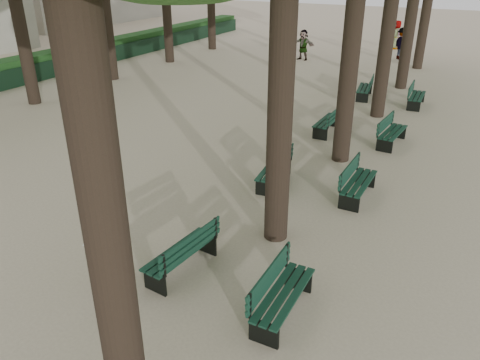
% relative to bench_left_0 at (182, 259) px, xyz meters
% --- Properties ---
extents(ground, '(120.00, 120.00, 0.00)m').
position_rel_bench_left_0_xyz_m(ground, '(-0.37, -0.96, -0.27)').
color(ground, '#BFAE91').
rests_on(ground, ground).
extents(bench_left_0, '(0.75, 1.85, 0.92)m').
position_rel_bench_left_0_xyz_m(bench_left_0, '(0.00, 0.00, 0.00)').
color(bench_left_0, black).
rests_on(bench_left_0, ground).
extents(bench_left_1, '(0.77, 1.85, 0.92)m').
position_rel_bench_left_0_xyz_m(bench_left_1, '(-0.00, 4.50, 0.00)').
color(bench_left_1, black).
rests_on(bench_left_1, ground).
extents(bench_left_2, '(0.60, 1.81, 0.92)m').
position_rel_bench_left_0_xyz_m(bench_left_2, '(0.00, 9.21, 0.00)').
color(bench_left_2, black).
rests_on(bench_left_2, ground).
extents(bench_left_3, '(0.81, 1.86, 0.92)m').
position_rel_bench_left_0_xyz_m(bench_left_3, '(-0.00, 14.44, 0.00)').
color(bench_left_3, black).
rests_on(bench_left_3, ground).
extents(bench_right_0, '(0.59, 1.80, 0.92)m').
position_rel_bench_left_0_xyz_m(bench_right_0, '(2.27, -0.25, 0.00)').
color(bench_right_0, black).
rests_on(bench_right_0, ground).
extents(bench_right_1, '(0.59, 1.81, 0.92)m').
position_rel_bench_left_0_xyz_m(bench_right_1, '(2.27, 4.74, 0.00)').
color(bench_right_1, black).
rests_on(bench_right_1, ground).
extents(bench_right_2, '(0.72, 1.84, 0.92)m').
position_rel_bench_left_0_xyz_m(bench_right_2, '(2.27, 9.07, 0.00)').
color(bench_right_2, black).
rests_on(bench_right_2, ground).
extents(bench_right_3, '(0.63, 1.82, 0.92)m').
position_rel_bench_left_0_xyz_m(bench_right_3, '(2.27, 14.14, 0.00)').
color(bench_right_3, black).
rests_on(bench_right_3, ground).
extents(man_with_map, '(0.69, 0.69, 1.55)m').
position_rel_bench_left_0_xyz_m(man_with_map, '(-0.80, -1.18, 0.50)').
color(man_with_map, black).
rests_on(man_with_map, ground).
extents(pedestrian_e, '(1.70, 0.68, 1.79)m').
position_rel_bench_left_0_xyz_m(pedestrian_e, '(-5.52, 21.37, 0.62)').
color(pedestrian_e, '#262628').
rests_on(pedestrian_e, ground).
extents(pedestrian_b, '(1.09, 1.16, 1.88)m').
position_rel_bench_left_0_xyz_m(pedestrian_b, '(-0.24, 24.27, 0.67)').
color(pedestrian_b, '#262628').
rests_on(pedestrian_b, ground).
extents(pedestrian_d, '(0.81, 0.97, 1.87)m').
position_rel_bench_left_0_xyz_m(pedestrian_d, '(-1.23, 27.90, 0.66)').
color(pedestrian_d, '#262628').
rests_on(pedestrian_d, ground).
extents(fence, '(0.08, 42.00, 0.90)m').
position_rel_bench_left_0_xyz_m(fence, '(-15.37, 10.04, 0.18)').
color(fence, black).
rests_on(fence, ground).
extents(hedge, '(1.20, 42.00, 1.20)m').
position_rel_bench_left_0_xyz_m(hedge, '(-16.07, 10.04, 0.33)').
color(hedge, '#174116').
rests_on(hedge, ground).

